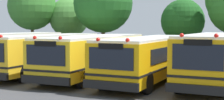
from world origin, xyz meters
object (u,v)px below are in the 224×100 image
object	(u,v)px
tree_3	(183,19)
tree_2	(103,4)
school_bus_2	(95,54)
school_bus_0	(7,50)
tree_1	(69,17)
school_bus_4	(215,56)
school_bus_3	(151,56)
school_bus_1	(47,52)
tree_0	(31,6)

from	to	relation	value
tree_3	tree_2	bearing A→B (deg)	-163.68
tree_3	school_bus_2	bearing A→B (deg)	-107.73
school_bus_0	tree_1	size ratio (longest dim) A/B	1.75
school_bus_4	tree_2	bearing A→B (deg)	-36.65
school_bus_0	tree_3	distance (m)	14.15
school_bus_0	school_bus_3	world-z (taller)	school_bus_0
school_bus_1	school_bus_4	world-z (taller)	school_bus_4
school_bus_2	tree_3	world-z (taller)	tree_3
school_bus_0	tree_2	bearing A→B (deg)	-113.07
tree_0	school_bus_2	bearing A→B (deg)	-35.89
tree_1	school_bus_1	bearing A→B (deg)	-65.70
school_bus_0	tree_2	size ratio (longest dim) A/B	1.34
school_bus_0	school_bus_2	bearing A→B (deg)	-179.36
school_bus_0	tree_2	world-z (taller)	tree_2
school_bus_1	school_bus_4	xyz separation A→B (m)	(10.31, 0.32, 0.07)
school_bus_3	tree_3	bearing A→B (deg)	-86.37
school_bus_3	tree_1	size ratio (longest dim) A/B	1.82
tree_0	school_bus_1	bearing A→B (deg)	-47.22
school_bus_3	tree_2	size ratio (longest dim) A/B	1.40
tree_3	school_bus_1	bearing A→B (deg)	-123.02
tree_1	tree_3	world-z (taller)	tree_1
school_bus_1	tree_1	world-z (taller)	tree_1
school_bus_3	tree_2	world-z (taller)	tree_2
school_bus_1	tree_2	distance (m)	8.87
school_bus_3	tree_0	distance (m)	16.88
school_bus_3	tree_1	bearing A→B (deg)	-40.12
school_bus_3	school_bus_4	bearing A→B (deg)	-173.21
school_bus_4	school_bus_2	bearing A→B (deg)	1.40
school_bus_2	tree_3	xyz separation A→B (m)	(3.14, 9.81, 2.20)
school_bus_0	school_bus_4	distance (m)	13.75
school_bus_0	school_bus_2	distance (m)	6.82
school_bus_4	tree_1	size ratio (longest dim) A/B	1.71
school_bus_1	tree_0	distance (m)	11.54
tree_1	tree_3	xyz separation A→B (m)	(11.09, -0.11, -0.29)
school_bus_1	school_bus_2	size ratio (longest dim) A/B	0.94
tree_3	tree_1	bearing A→B (deg)	179.45
school_bus_4	tree_2	xyz separation A→B (m)	(-10.29, 7.81, 3.48)
school_bus_2	school_bus_3	xyz separation A→B (m)	(3.55, -0.23, -0.02)
school_bus_1	tree_2	bearing A→B (deg)	-90.63
school_bus_0	school_bus_3	distance (m)	10.37
tree_0	tree_1	bearing A→B (deg)	35.51
school_bus_3	school_bus_4	world-z (taller)	school_bus_4
tree_0	tree_3	distance (m)	14.19
school_bus_2	tree_1	xyz separation A→B (m)	(-7.96, 9.92, 2.49)
school_bus_0	school_bus_2	size ratio (longest dim) A/B	0.92
school_bus_2	tree_3	bearing A→B (deg)	-109.16
tree_3	school_bus_0	bearing A→B (deg)	-135.38
school_bus_1	tree_3	world-z (taller)	tree_3
school_bus_1	tree_0	size ratio (longest dim) A/B	1.44
school_bus_1	school_bus_2	xyz separation A→B (m)	(3.38, 0.22, -0.01)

